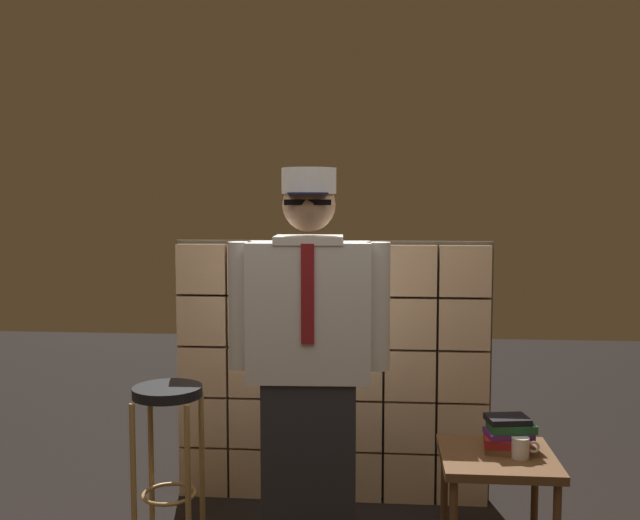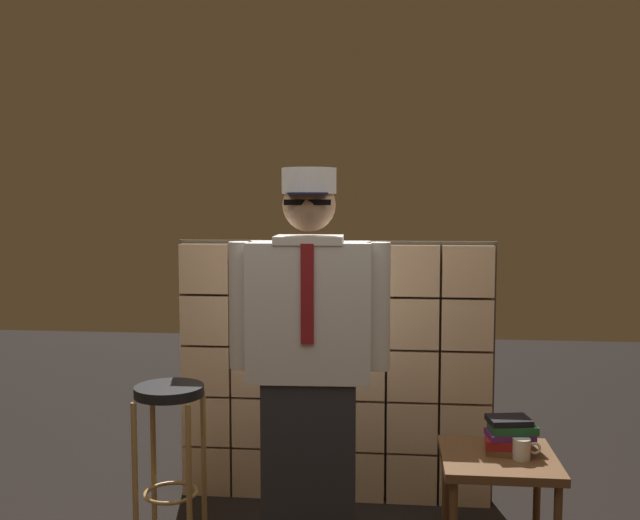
{
  "view_description": "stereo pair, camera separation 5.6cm",
  "coord_description": "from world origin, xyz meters",
  "views": [
    {
      "loc": [
        0.27,
        -2.73,
        1.68
      ],
      "look_at": [
        0.0,
        0.37,
        1.42
      ],
      "focal_mm": 40.1,
      "sensor_mm": 36.0,
      "label": 1
    },
    {
      "loc": [
        0.32,
        -2.73,
        1.68
      ],
      "look_at": [
        0.0,
        0.37,
        1.42
      ],
      "focal_mm": 40.1,
      "sensor_mm": 36.0,
      "label": 2
    }
  ],
  "objects": [
    {
      "name": "standing_person",
      "position": [
        -0.05,
        0.41,
        0.95
      ],
      "size": [
        0.73,
        0.31,
        1.82
      ],
      "rotation": [
        0.0,
        0.0,
        0.05
      ],
      "color": "#28282D",
      "rests_on": "ground"
    },
    {
      "name": "book_stack",
      "position": [
        0.87,
        0.57,
        0.59
      ],
      "size": [
        0.24,
        0.21,
        0.16
      ],
      "color": "brown",
      "rests_on": "side_table"
    },
    {
      "name": "coffee_mug",
      "position": [
        0.91,
        0.49,
        0.56
      ],
      "size": [
        0.13,
        0.08,
        0.09
      ],
      "color": "silver",
      "rests_on": "side_table"
    },
    {
      "name": "bar_stool",
      "position": [
        -0.77,
        0.62,
        0.58
      ],
      "size": [
        0.34,
        0.34,
        0.77
      ],
      "color": "black",
      "rests_on": "ground"
    },
    {
      "name": "side_table",
      "position": [
        0.81,
        0.53,
        0.45
      ],
      "size": [
        0.52,
        0.52,
        0.52
      ],
      "color": "brown",
      "rests_on": "ground"
    },
    {
      "name": "glass_block_wall",
      "position": [
        0.0,
        1.18,
        0.72
      ],
      "size": [
        1.77,
        0.1,
        1.48
      ],
      "color": "#E0B78C",
      "rests_on": "ground"
    }
  ]
}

